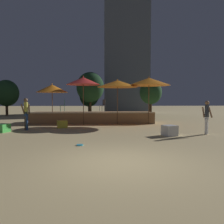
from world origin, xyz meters
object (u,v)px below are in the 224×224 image
cube_seat_0 (62,124)px  cube_seat_1 (170,130)px  background_tree_1 (89,96)px  patio_umbrella_2 (149,82)px  patio_umbrella_3 (83,81)px  background_tree_3 (6,93)px  background_tree_0 (90,87)px  person_1 (207,116)px  bistro_chair_1 (103,104)px  frisbee_disc (80,145)px  patio_umbrella_1 (117,84)px  person_0 (26,112)px  background_tree_2 (151,92)px  cube_seat_2 (2,128)px  patio_umbrella_0 (52,89)px  bistro_chair_0 (64,104)px

cube_seat_0 → cube_seat_1: (5.73, -3.39, 0.03)m
cube_seat_0 → background_tree_1: bearing=85.7°
patio_umbrella_2 → background_tree_1: 12.63m
patio_umbrella_3 → background_tree_3: (-9.26, 9.64, -0.54)m
background_tree_0 → background_tree_3: 9.30m
patio_umbrella_3 → person_1: bearing=-35.3°
bistro_chair_1 → background_tree_3: bearing=-159.4°
bistro_chair_1 → frisbee_disc: bearing=-39.7°
background_tree_1 → background_tree_3: background_tree_3 is taller
patio_umbrella_1 → background_tree_3: (-11.63, 9.47, -0.38)m
person_1 → background_tree_3: (-15.76, 14.23, 1.58)m
patio_umbrella_2 → person_0: 8.34m
background_tree_3 → frisbee_disc: bearing=-59.8°
cube_seat_0 → background_tree_2: size_ratio=0.20×
person_0 → bistro_chair_1: 6.28m
person_1 → cube_seat_2: bearing=-58.7°
background_tree_2 → bistro_chair_1: bearing=-134.7°
person_1 → background_tree_0: 15.94m
patio_umbrella_2 → cube_seat_2: bearing=-158.9°
cube_seat_1 → frisbee_disc: bearing=-153.0°
cube_seat_2 → background_tree_2: (10.39, 10.11, 2.30)m
bistro_chair_1 → frisbee_disc: bistro_chair_1 is taller
frisbee_disc → person_0: bearing=127.9°
cube_seat_1 → background_tree_1: size_ratio=0.22×
patio_umbrella_1 → frisbee_disc: (-1.98, -7.15, -2.85)m
patio_umbrella_2 → patio_umbrella_3: size_ratio=1.00×
patio_umbrella_3 → background_tree_0: size_ratio=0.69×
background_tree_2 → background_tree_3: (-15.54, 2.81, -0.03)m
frisbee_disc → background_tree_2: bearing=66.9°
background_tree_3 → background_tree_0: bearing=0.9°
background_tree_2 → background_tree_3: size_ratio=0.95×
person_0 → patio_umbrella_2: bearing=66.6°
background_tree_0 → patio_umbrella_1: bearing=-76.2°
cube_seat_1 → person_0: person_0 is taller
cube_seat_0 → bistro_chair_1: bistro_chair_1 is taller
patio_umbrella_0 → frisbee_disc: (2.65, -7.51, -2.52)m
person_0 → background_tree_2: background_tree_2 is taller
patio_umbrella_0 → background_tree_0: bearing=76.3°
bistro_chair_1 → background_tree_0: bearing=156.5°
cube_seat_1 → patio_umbrella_1: bearing=113.0°
patio_umbrella_0 → background_tree_2: size_ratio=0.77×
patio_umbrella_2 → person_0: (-7.67, -2.60, -2.00)m
patio_umbrella_3 → person_1: size_ratio=2.00×
patio_umbrella_3 → background_tree_1: bearing=91.1°
cube_seat_1 → background_tree_2: size_ratio=0.20×
cube_seat_2 → background_tree_2: 14.68m
cube_seat_1 → cube_seat_2: 8.77m
cube_seat_2 → bistro_chair_1: 7.63m
background_tree_0 → bistro_chair_1: bearing=-80.1°
bistro_chair_0 → person_0: bearing=-28.8°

